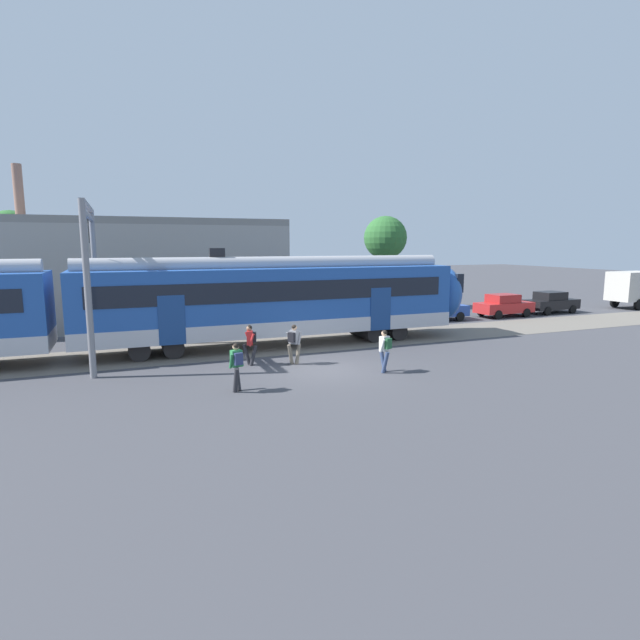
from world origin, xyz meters
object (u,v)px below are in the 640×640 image
pedestrian_red (250,341)px  pedestrian_white (385,347)px  pedestrian_green (237,363)px  parked_car_red (504,305)px  parked_car_black (551,302)px  parked_car_blue (436,309)px  pedestrian_grey (294,341)px  box_truck (638,288)px

pedestrian_red → pedestrian_white: same height
pedestrian_green → parked_car_red: 23.25m
parked_car_red → pedestrian_red: bearing=-159.8°
pedestrian_white → parked_car_black: 21.94m
pedestrian_white → parked_car_blue: size_ratio=0.42×
pedestrian_green → pedestrian_grey: bearing=44.4°
pedestrian_grey → parked_car_black: pedestrian_grey is taller
pedestrian_red → parked_car_red: (19.37, 7.14, -0.21)m
parked_car_black → pedestrian_grey: bearing=-160.4°
pedestrian_red → parked_car_black: size_ratio=0.41×
parked_car_black → pedestrian_white: bearing=-151.7°
pedestrian_grey → pedestrian_green: bearing=-135.6°
pedestrian_red → parked_car_blue: bearing=27.6°
parked_car_black → box_truck: size_ratio=0.77×
pedestrian_white → parked_car_blue: (9.54, 10.39, -0.21)m
pedestrian_grey → parked_car_red: (17.68, 7.66, -0.21)m
pedestrian_red → box_truck: 33.19m
pedestrian_red → parked_car_blue: 15.86m
pedestrian_grey → box_truck: 31.66m
pedestrian_white → parked_car_red: pedestrian_white is taller
parked_car_blue → parked_car_red: (5.31, -0.20, 0.00)m
parked_car_red → parked_car_black: (4.46, 0.21, 0.00)m
parked_car_red → box_truck: bearing=-0.0°
pedestrian_grey → pedestrian_red: bearing=162.9°
parked_car_red → parked_car_black: same height
pedestrian_grey → parked_car_blue: pedestrian_grey is taller
pedestrian_red → box_truck: (32.41, 7.13, 0.58)m
pedestrian_grey → parked_car_red: size_ratio=0.41×
pedestrian_red → parked_car_red: size_ratio=0.41×
pedestrian_white → parked_car_black: size_ratio=0.41×
pedestrian_green → box_truck: size_ratio=0.31×
pedestrian_green → pedestrian_white: same height
parked_car_blue → box_truck: 18.37m
pedestrian_white → pedestrian_green: bearing=-176.0°
parked_car_red → pedestrian_grey: bearing=-156.6°
box_truck → parked_car_red: bearing=180.0°
parked_car_red → pedestrian_white: bearing=-145.5°
pedestrian_red → pedestrian_grey: bearing=-17.1°
pedestrian_white → parked_car_red: size_ratio=0.41×
pedestrian_white → parked_car_black: bearing=28.3°
parked_car_red → parked_car_black: size_ratio=1.00×
parked_car_red → box_truck: box_truck is taller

